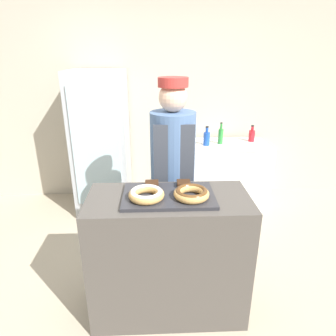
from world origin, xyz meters
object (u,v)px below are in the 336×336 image
object	(u,v)px
bottle_red	(252,135)
bottle_blue	(207,138)
donut_light_glaze	(146,194)
beverage_fridge	(101,143)
bottle_green	(221,136)
brownie_back_right	(184,184)
serving_tray	(169,196)
donut_chocolate_glaze	(191,193)
brownie_back_left	(152,184)
chest_freezer	(228,174)
baker_person	(173,176)

from	to	relation	value
bottle_red	bottle_blue	bearing A→B (deg)	-166.40
donut_light_glaze	bottle_blue	size ratio (longest dim) A/B	1.01
beverage_fridge	bottle_green	bearing A→B (deg)	0.63
brownie_back_right	bottle_green	distance (m)	1.72
serving_tray	bottle_green	world-z (taller)	bottle_green
bottle_green	donut_chocolate_glaze	bearing A→B (deg)	-107.82
beverage_fridge	bottle_red	size ratio (longest dim) A/B	8.17
brownie_back_left	brownie_back_right	world-z (taller)	same
chest_freezer	donut_light_glaze	bearing A→B (deg)	-119.26
donut_chocolate_glaze	chest_freezer	bearing A→B (deg)	68.57
baker_person	chest_freezer	size ratio (longest dim) A/B	1.79
donut_light_glaze	bottle_green	bearing A→B (deg)	63.97
serving_tray	brownie_back_right	size ratio (longest dim) A/B	6.51
serving_tray	bottle_blue	bearing A→B (deg)	72.11
bottle_blue	bottle_red	bearing A→B (deg)	13.60
donut_chocolate_glaze	baker_person	bearing A→B (deg)	99.31
brownie_back_right	bottle_blue	xyz separation A→B (m)	(0.43, 1.55, -0.09)
chest_freezer	brownie_back_right	bearing A→B (deg)	-114.80
baker_person	bottle_red	distance (m)	1.72
donut_light_glaze	donut_chocolate_glaze	world-z (taller)	same
chest_freezer	bottle_green	bearing A→B (deg)	175.53
bottle_blue	bottle_green	bearing A→B (deg)	17.38
bottle_green	bottle_red	bearing A→B (deg)	11.91
donut_light_glaze	beverage_fridge	world-z (taller)	beverage_fridge
beverage_fridge	chest_freezer	distance (m)	1.67
serving_tray	brownie_back_left	size ratio (longest dim) A/B	6.51
brownie_back_right	bottle_blue	size ratio (longest dim) A/B	0.41
beverage_fridge	chest_freezer	xyz separation A→B (m)	(1.61, 0.01, -0.45)
bottle_blue	serving_tray	bearing A→B (deg)	-107.89
chest_freezer	bottle_green	size ratio (longest dim) A/B	3.59
chest_freezer	bottle_blue	xyz separation A→B (m)	(-0.31, -0.05, 0.50)
brownie_back_right	beverage_fridge	distance (m)	1.82
donut_chocolate_glaze	beverage_fridge	world-z (taller)	beverage_fridge
brownie_back_left	donut_light_glaze	bearing A→B (deg)	-99.83
donut_light_glaze	bottle_blue	bearing A→B (deg)	68.27
donut_chocolate_glaze	bottle_green	bearing A→B (deg)	72.18
donut_light_glaze	donut_chocolate_glaze	size ratio (longest dim) A/B	1.00
beverage_fridge	bottle_blue	bearing A→B (deg)	-1.84
donut_chocolate_glaze	bottle_blue	size ratio (longest dim) A/B	1.01
donut_chocolate_glaze	bottle_green	world-z (taller)	bottle_green
baker_person	bottle_green	xyz separation A→B (m)	(0.67, 1.24, 0.02)
baker_person	bottle_green	world-z (taller)	baker_person
brownie_back_left	baker_person	size ratio (longest dim) A/B	0.06
serving_tray	brownie_back_right	distance (m)	0.18
beverage_fridge	bottle_green	world-z (taller)	beverage_fridge
brownie_back_right	chest_freezer	bearing A→B (deg)	65.20
brownie_back_right	beverage_fridge	bearing A→B (deg)	118.68
brownie_back_right	beverage_fridge	world-z (taller)	beverage_fridge
baker_person	beverage_fridge	world-z (taller)	baker_person
brownie_back_left	baker_person	xyz separation A→B (m)	(0.17, 0.37, -0.09)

